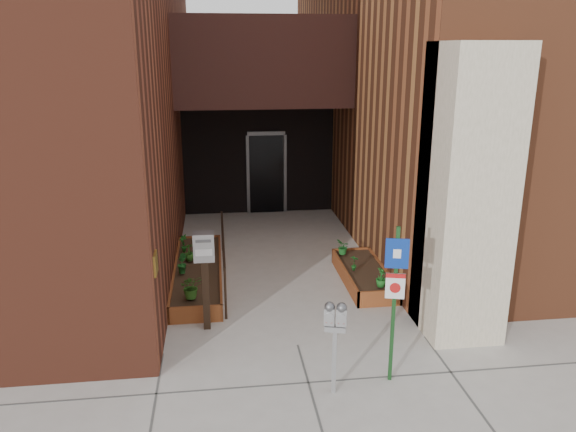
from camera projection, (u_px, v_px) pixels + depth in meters
name	position (u px, v px, depth m)	size (l,w,h in m)	color
ground	(298.00, 345.00, 8.47)	(80.00, 80.00, 0.00)	#9E9991
architecture	(250.00, 19.00, 13.56)	(20.00, 14.60, 10.00)	maroon
planter_left	(198.00, 274.00, 10.81)	(0.90, 3.60, 0.30)	maroon
planter_right	(364.00, 276.00, 10.72)	(0.80, 2.20, 0.30)	maroon
handrail	(223.00, 243.00, 10.64)	(0.04, 3.34, 0.90)	black
parking_meter	(335.00, 323.00, 7.03)	(0.30, 0.17, 1.28)	#9A9A9C
sign_post	(395.00, 289.00, 7.21)	(0.29, 0.11, 2.17)	#163D19
payment_dropbox	(204.00, 260.00, 8.65)	(0.32, 0.25, 1.61)	black
shrub_left_a	(191.00, 287.00, 9.31)	(0.37, 0.37, 0.41)	#295719
shrub_left_b	(182.00, 263.00, 10.37)	(0.20, 0.20, 0.37)	#1A5D1E
shrub_left_c	(189.00, 252.00, 10.98)	(0.19, 0.19, 0.35)	#275A19
shrub_left_d	(183.00, 243.00, 11.45)	(0.19, 0.19, 0.36)	#195719
shrub_right_a	(381.00, 277.00, 9.77)	(0.19, 0.19, 0.34)	#1B601D
shrub_right_b	(354.00, 263.00, 10.49)	(0.16, 0.16, 0.30)	#175119
shrub_right_c	(343.00, 247.00, 11.29)	(0.28, 0.28, 0.31)	#1C6323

